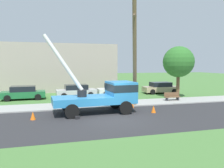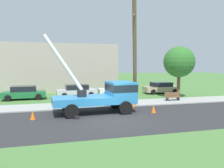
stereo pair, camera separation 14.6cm
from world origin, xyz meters
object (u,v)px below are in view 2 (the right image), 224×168
traffic_cone_behind (33,115)px  parked_sedan_silver (77,91)px  traffic_cone_curbside (132,104)px  parked_sedan_tan (161,88)px  traffic_cone_ahead (153,109)px  parked_sedan_white (117,90)px  parked_sedan_green (24,93)px  park_bench (172,97)px  roadside_tree_near (179,62)px  utility_truck (105,94)px  leaning_utility_pole (135,56)px

traffic_cone_behind → parked_sedan_silver: (3.90, 9.51, 0.43)m
traffic_cone_curbside → parked_sedan_tan: parked_sedan_tan is taller
traffic_cone_behind → traffic_cone_curbside: same height
traffic_cone_ahead → parked_sedan_white: parked_sedan_white is taller
parked_sedan_green → park_bench: 15.37m
roadside_tree_near → park_bench: bearing=-132.8°
roadside_tree_near → traffic_cone_curbside: bearing=-150.1°
traffic_cone_ahead → traffic_cone_curbside: size_ratio=1.00×
traffic_cone_curbside → parked_sedan_tan: size_ratio=0.13×
park_bench → traffic_cone_curbside: bearing=-158.9°
traffic_cone_behind → park_bench: 13.51m
traffic_cone_curbside → parked_sedan_white: size_ratio=0.13×
utility_truck → traffic_cone_ahead: (3.57, -1.15, -1.13)m
utility_truck → leaning_utility_pole: (2.68, 0.69, 3.00)m
traffic_cone_behind → parked_sedan_white: (8.57, 9.52, 0.43)m
traffic_cone_ahead → roadside_tree_near: size_ratio=0.10×
park_bench → parked_sedan_white: bearing=128.6°
traffic_cone_behind → parked_sedan_tan: 17.73m
traffic_cone_ahead → traffic_cone_curbside: same height
traffic_cone_ahead → parked_sedan_white: bearing=91.2°
utility_truck → parked_sedan_green: utility_truck is taller
park_bench → leaning_utility_pole: bearing=-153.6°
parked_sedan_white → park_bench: size_ratio=2.76×
parked_sedan_green → parked_sedan_silver: (5.54, 0.23, 0.00)m
parked_sedan_tan → park_bench: bearing=-106.6°
traffic_cone_ahead → roadside_tree_near: 9.40m
traffic_cone_curbside → parked_sedan_tan: 10.29m
parked_sedan_white → park_bench: parked_sedan_white is taller
utility_truck → parked_sedan_tan: size_ratio=1.55×
parked_sedan_tan → park_bench: parked_sedan_tan is taller
traffic_cone_behind → traffic_cone_ahead: bearing=-0.8°
parked_sedan_green → park_bench: parked_sedan_green is taller
utility_truck → roadside_tree_near: utility_truck is taller
traffic_cone_ahead → park_bench: bearing=46.5°
utility_truck → park_bench: size_ratio=4.31×
traffic_cone_ahead → traffic_cone_behind: same height
parked_sedan_tan → leaning_utility_pole: bearing=-128.9°
leaning_utility_pole → roadside_tree_near: leaning_utility_pole is taller
parked_sedan_green → parked_sedan_white: 10.21m
utility_truck → leaning_utility_pole: size_ratio=0.80×
traffic_cone_ahead → traffic_cone_behind: size_ratio=1.00×
traffic_cone_curbside → parked_sedan_tan: bearing=49.2°
traffic_cone_behind → parked_sedan_tan: (14.60, 10.04, 0.43)m
parked_sedan_silver → park_bench: bearing=-30.8°
parked_sedan_green → parked_sedan_white: (10.21, 0.24, 0.00)m
traffic_cone_behind → park_bench: park_bench is taller
utility_truck → roadside_tree_near: 11.10m
parked_sedan_silver → parked_sedan_tan: size_ratio=1.01×
roadside_tree_near → leaning_utility_pole: bearing=-146.8°
park_bench → roadside_tree_near: (1.86, 2.01, 3.48)m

